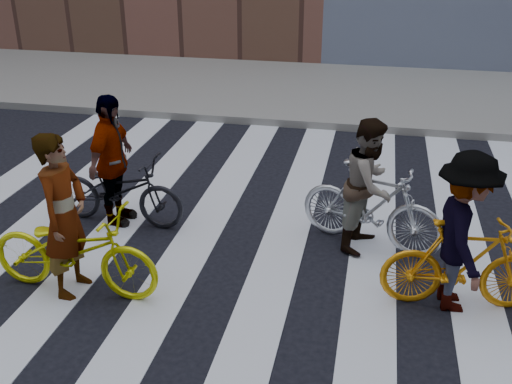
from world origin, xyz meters
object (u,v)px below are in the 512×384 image
(rider_right, at_px, (463,233))
(rider_rear, at_px, (112,161))
(rider_left, at_px, (64,216))
(bike_silver_mid, at_px, (372,206))
(bike_dark_rear, at_px, (119,190))
(bike_yellow_left, at_px, (74,250))
(rider_mid, at_px, (369,185))
(bike_yellow_right, at_px, (463,265))

(rider_right, bearing_deg, rider_rear, 70.01)
(rider_left, distance_m, rider_rear, 1.61)
(bike_silver_mid, relative_size, bike_dark_rear, 1.00)
(rider_left, xyz_separation_m, rider_rear, (-0.19, 1.59, -0.03))
(bike_yellow_left, xyz_separation_m, rider_mid, (3.01, 1.64, 0.32))
(bike_silver_mid, xyz_separation_m, bike_yellow_right, (0.95, -1.09, -0.04))
(rider_mid, bearing_deg, bike_yellow_right, -119.08)
(bike_silver_mid, relative_size, rider_rear, 1.03)
(bike_dark_rear, distance_m, rider_mid, 3.22)
(rider_left, height_order, rider_rear, rider_left)
(rider_rear, bearing_deg, rider_left, -170.30)
(rider_left, xyz_separation_m, rider_mid, (3.06, 1.64, -0.09))
(bike_yellow_left, height_order, rider_rear, rider_rear)
(bike_yellow_left, height_order, rider_right, rider_right)
(rider_right, bearing_deg, bike_silver_mid, 33.51)
(bike_yellow_right, xyz_separation_m, rider_left, (-4.06, -0.55, 0.41))
(rider_left, bearing_deg, bike_yellow_right, -79.91)
(bike_yellow_left, distance_m, rider_right, 4.02)
(bike_silver_mid, bearing_deg, rider_rear, 109.25)
(bike_yellow_left, relative_size, rider_right, 1.11)
(bike_silver_mid, height_order, rider_mid, rider_mid)
(bike_silver_mid, bearing_deg, bike_yellow_left, 136.65)
(rider_mid, bearing_deg, bike_silver_mid, -71.61)
(bike_dark_rear, bearing_deg, rider_left, -172.08)
(bike_yellow_right, height_order, rider_left, rider_left)
(rider_mid, bearing_deg, rider_right, -120.53)
(bike_dark_rear, distance_m, rider_left, 1.66)
(rider_rear, bearing_deg, bike_yellow_left, -168.54)
(bike_yellow_right, relative_size, bike_dark_rear, 0.92)
(bike_dark_rear, height_order, rider_right, rider_right)
(rider_right, height_order, rider_rear, rider_rear)
(bike_dark_rear, bearing_deg, rider_right, -101.22)
(bike_dark_rear, bearing_deg, bike_yellow_right, -101.06)
(bike_yellow_left, distance_m, bike_dark_rear, 1.61)
(rider_left, bearing_deg, rider_mid, -59.38)
(bike_yellow_right, distance_m, rider_right, 0.36)
(rider_mid, bearing_deg, bike_dark_rear, 109.28)
(rider_rear, bearing_deg, rider_mid, -86.25)
(bike_yellow_right, xyz_separation_m, rider_right, (-0.05, 0.00, 0.36))
(rider_left, bearing_deg, rider_rear, 9.18)
(bike_yellow_left, height_order, bike_yellow_right, bike_yellow_left)
(rider_rear, bearing_deg, bike_dark_rear, -87.11)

